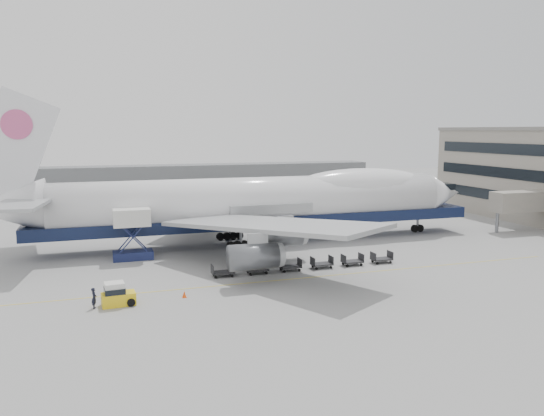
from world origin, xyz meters
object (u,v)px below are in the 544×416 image
object	(u,v)px
airliner	(261,201)
ground_worker	(94,298)
catering_truck	(132,231)
baggage_tug	(117,295)

from	to	relation	value
airliner	ground_worker	size ratio (longest dim) A/B	37.16
catering_truck	baggage_tug	world-z (taller)	catering_truck
catering_truck	ground_worker	xyz separation A→B (m)	(-4.25, -16.83, -2.53)
catering_truck	baggage_tug	xyz separation A→B (m)	(-2.37, -16.64, -2.51)
baggage_tug	ground_worker	bearing A→B (deg)	-178.72
airliner	ground_worker	world-z (taller)	airliner
baggage_tug	ground_worker	distance (m)	1.89
catering_truck	ground_worker	distance (m)	17.54
airliner	catering_truck	size ratio (longest dim) A/B	11.16
catering_truck	ground_worker	bearing A→B (deg)	-104.50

